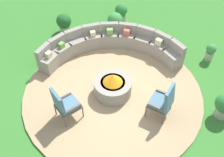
# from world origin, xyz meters

# --- Properties ---
(ground_plane) EXTENTS (24.00, 24.00, 0.00)m
(ground_plane) POSITION_xyz_m (0.00, 0.00, 0.00)
(ground_plane) COLOR #387A2D
(patio_circle) EXTENTS (5.23, 5.23, 0.06)m
(patio_circle) POSITION_xyz_m (0.00, 0.00, 0.03)
(patio_circle) COLOR tan
(patio_circle) RESTS_ON ground_plane
(fire_pit) EXTENTS (1.08, 1.08, 0.74)m
(fire_pit) POSITION_xyz_m (0.00, 0.00, 0.35)
(fire_pit) COLOR gray
(fire_pit) RESTS_ON patio_circle
(curved_stone_bench) EXTENTS (4.59, 1.86, 0.80)m
(curved_stone_bench) POSITION_xyz_m (0.11, 1.80, 0.39)
(curved_stone_bench) COLOR gray
(curved_stone_bench) RESTS_ON patio_circle
(lounge_chair_front_left) EXTENTS (0.78, 0.78, 1.12)m
(lounge_chair_front_left) POSITION_xyz_m (-1.34, -0.75, 0.63)
(lounge_chair_front_left) COLOR brown
(lounge_chair_front_left) RESTS_ON patio_circle
(lounge_chair_front_right) EXTENTS (0.80, 0.84, 1.08)m
(lounge_chair_front_right) POSITION_xyz_m (1.23, -0.91, 0.61)
(lounge_chair_front_right) COLOR brown
(lounge_chair_front_right) RESTS_ON patio_circle
(potted_plant_0) EXTENTS (0.54, 0.54, 0.74)m
(potted_plant_0) POSITION_xyz_m (-1.43, 3.27, 0.41)
(potted_plant_0) COLOR #A89E8E
(potted_plant_0) RESTS_ON ground_plane
(potted_plant_1) EXTENTS (0.47, 0.47, 0.76)m
(potted_plant_1) POSITION_xyz_m (0.73, 3.70, 0.42)
(potted_plant_1) COLOR #A89E8E
(potted_plant_1) RESTS_ON ground_plane
(potted_plant_2) EXTENTS (0.52, 0.52, 0.77)m
(potted_plant_2) POSITION_xyz_m (2.85, -1.10, 0.43)
(potted_plant_2) COLOR #A89E8E
(potted_plant_2) RESTS_ON ground_plane
(potted_plant_3) EXTENTS (0.56, 0.56, 0.75)m
(potted_plant_3) POSITION_xyz_m (0.43, 3.12, 0.41)
(potted_plant_3) COLOR #A89E8E
(potted_plant_3) RESTS_ON ground_plane
(potted_plant_4) EXTENTS (0.32, 0.32, 0.62)m
(potted_plant_4) POSITION_xyz_m (3.34, 1.18, 0.35)
(potted_plant_4) COLOR #A89E8E
(potted_plant_4) RESTS_ON ground_plane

